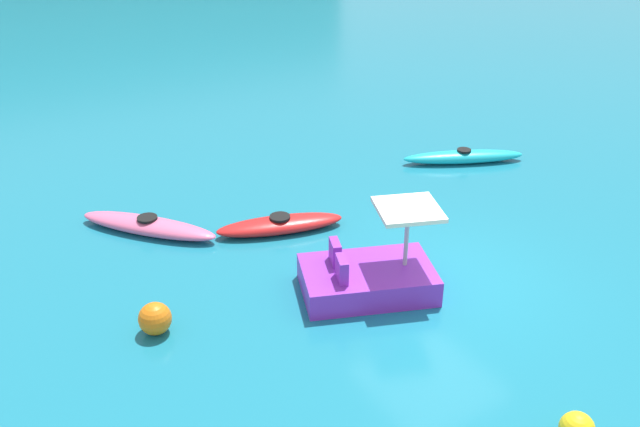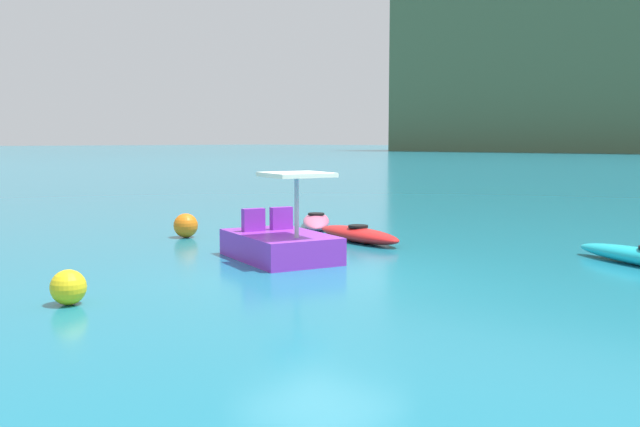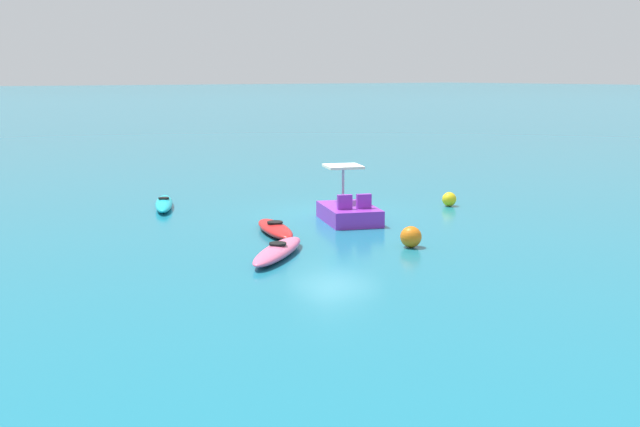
{
  "view_description": "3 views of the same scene",
  "coord_description": "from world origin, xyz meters",
  "px_view_note": "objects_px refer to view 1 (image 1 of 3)",
  "views": [
    {
      "loc": [
        -7.74,
        -8.41,
        7.27
      ],
      "look_at": [
        -0.95,
        2.75,
        0.48
      ],
      "focal_mm": 39.25,
      "sensor_mm": 36.0,
      "label": 1
    },
    {
      "loc": [
        7.68,
        -9.23,
        2.24
      ],
      "look_at": [
        -2.06,
        2.44,
        0.67
      ],
      "focal_mm": 39.52,
      "sensor_mm": 36.0,
      "label": 2
    },
    {
      "loc": [
        -19.95,
        14.57,
        4.48
      ],
      "look_at": [
        -1.96,
        1.93,
        0.51
      ],
      "focal_mm": 43.33,
      "sensor_mm": 36.0,
      "label": 3
    }
  ],
  "objects_px": {
    "kayak_cyan": "(463,157)",
    "pedal_boat_purple": "(369,275)",
    "kayak_red": "(280,225)",
    "kayak_pink": "(148,226)",
    "buoy_orange": "(155,319)"
  },
  "relations": [
    {
      "from": "kayak_cyan",
      "to": "pedal_boat_purple",
      "type": "height_order",
      "value": "pedal_boat_purple"
    },
    {
      "from": "kayak_pink",
      "to": "buoy_orange",
      "type": "distance_m",
      "value": 3.62
    },
    {
      "from": "kayak_red",
      "to": "kayak_cyan",
      "type": "relative_size",
      "value": 0.9
    },
    {
      "from": "kayak_red",
      "to": "kayak_pink",
      "type": "height_order",
      "value": "same"
    },
    {
      "from": "kayak_red",
      "to": "buoy_orange",
      "type": "height_order",
      "value": "buoy_orange"
    },
    {
      "from": "kayak_red",
      "to": "kayak_pink",
      "type": "bearing_deg",
      "value": 149.59
    },
    {
      "from": "kayak_red",
      "to": "pedal_boat_purple",
      "type": "distance_m",
      "value": 2.89
    },
    {
      "from": "kayak_cyan",
      "to": "buoy_orange",
      "type": "height_order",
      "value": "buoy_orange"
    },
    {
      "from": "kayak_pink",
      "to": "buoy_orange",
      "type": "relative_size",
      "value": 5.11
    },
    {
      "from": "kayak_cyan",
      "to": "buoy_orange",
      "type": "relative_size",
      "value": 5.55
    },
    {
      "from": "kayak_cyan",
      "to": "pedal_boat_purple",
      "type": "xyz_separation_m",
      "value": [
        -5.57,
        -3.66,
        0.17
      ]
    },
    {
      "from": "kayak_red",
      "to": "kayak_cyan",
      "type": "height_order",
      "value": "same"
    },
    {
      "from": "kayak_pink",
      "to": "buoy_orange",
      "type": "xyz_separation_m",
      "value": [
        -1.06,
        -3.46,
        0.12
      ]
    },
    {
      "from": "kayak_cyan",
      "to": "kayak_pink",
      "type": "bearing_deg",
      "value": 175.66
    },
    {
      "from": "kayak_cyan",
      "to": "kayak_pink",
      "type": "height_order",
      "value": "same"
    }
  ]
}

